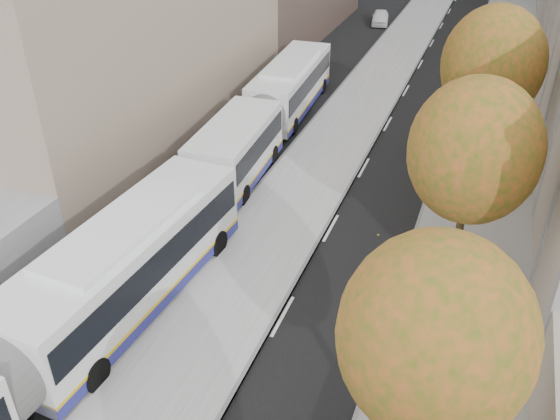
% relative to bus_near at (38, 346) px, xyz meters
% --- Properties ---
extents(bus_platform, '(4.25, 150.00, 0.15)m').
position_rel_bus_near_xyz_m(bus_platform, '(3.27, 22.52, -1.69)').
color(bus_platform, '#A1A1A1').
rests_on(bus_platform, ground).
extents(sidewalk, '(4.75, 150.00, 0.08)m').
position_rel_bus_near_xyz_m(sidewalk, '(11.27, 22.52, -1.72)').
color(sidewalk, gray).
rests_on(sidewalk, ground).
extents(tree_c, '(4.20, 4.20, 7.28)m').
position_rel_bus_near_xyz_m(tree_c, '(10.75, 0.52, 3.49)').
color(tree_c, black).
rests_on(tree_c, sidewalk).
extents(tree_d, '(4.40, 4.40, 7.60)m').
position_rel_bus_near_xyz_m(tree_d, '(10.75, 9.52, 3.71)').
color(tree_d, black).
rests_on(tree_d, sidewalk).
extents(tree_e, '(4.60, 4.60, 7.92)m').
position_rel_bus_near_xyz_m(tree_e, '(10.75, 18.52, 3.92)').
color(tree_e, black).
rests_on(tree_e, sidewalk).
extents(bus_near, '(3.99, 19.47, 3.22)m').
position_rel_bus_near_xyz_m(bus_near, '(0.00, 0.00, 0.00)').
color(bus_near, white).
rests_on(bus_near, ground).
extents(bus_far, '(3.57, 17.84, 2.95)m').
position_rel_bus_near_xyz_m(bus_far, '(-0.40, 19.53, -0.15)').
color(bus_far, white).
rests_on(bus_far, ground).
extents(distant_car, '(2.07, 3.86, 1.25)m').
position_rel_bus_near_xyz_m(distant_car, '(0.07, 46.11, -1.14)').
color(distant_car, white).
rests_on(distant_car, ground).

